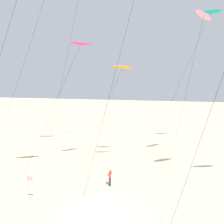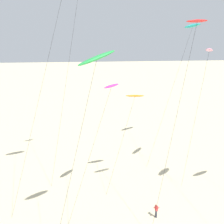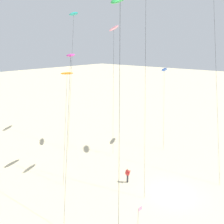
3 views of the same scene
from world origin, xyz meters
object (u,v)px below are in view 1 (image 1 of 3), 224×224
at_px(kite_magenta, 80,45).
at_px(kite_orange, 122,68).
at_px(kite_teal, 211,12).
at_px(kite_flyer_middle, 110,177).
at_px(marker_flag, 29,183).
at_px(kite_pink, 203,16).

bearing_deg(kite_magenta, kite_orange, 54.58).
bearing_deg(kite_teal, kite_magenta, -132.67).
bearing_deg(kite_flyer_middle, kite_orange, 99.58).
xyz_separation_m(kite_teal, kite_flyer_middle, (-8.57, -17.70, -18.73)).
relative_size(kite_teal, marker_flag, 9.67).
xyz_separation_m(kite_teal, marker_flag, (-13.83, -22.83, -18.13)).
bearing_deg(marker_flag, kite_flyer_middle, 44.27).
distance_m(kite_pink, kite_magenta, 13.78).
bearing_deg(marker_flag, kite_magenta, 85.75).
distance_m(kite_teal, kite_magenta, 20.31).
bearing_deg(kite_pink, kite_flyer_middle, -132.14).
distance_m(kite_teal, kite_flyer_middle, 27.16).
xyz_separation_m(kite_teal, kite_pink, (-0.82, -9.14, -2.65)).
bearing_deg(kite_magenta, kite_teal, 47.33).
relative_size(kite_orange, kite_magenta, 0.85).
relative_size(kite_pink, kite_magenta, 1.24).
bearing_deg(kite_pink, kite_orange, -176.39).
xyz_separation_m(kite_teal, kite_orange, (-9.92, -9.71, -8.03)).
height_order(kite_pink, kite_flyer_middle, kite_pink).
bearing_deg(kite_magenta, kite_flyer_middle, -36.18).
distance_m(kite_pink, marker_flag, 24.42).
relative_size(kite_flyer_middle, marker_flag, 0.80).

